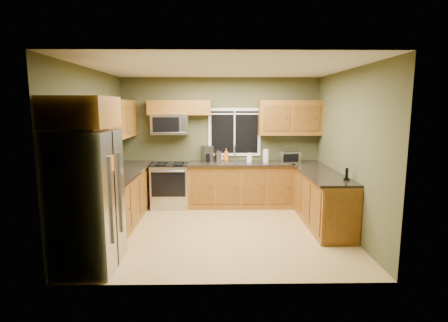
{
  "coord_description": "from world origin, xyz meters",
  "views": [
    {
      "loc": [
        -0.05,
        -5.69,
        2.1
      ],
      "look_at": [
        0.05,
        0.35,
        1.15
      ],
      "focal_mm": 28.0,
      "sensor_mm": 36.0,
      "label": 1
    }
  ],
  "objects_px": {
    "cordless_phone": "(347,177)",
    "soap_bottle_a": "(226,155)",
    "range": "(171,185)",
    "paper_towel_roll": "(266,156)",
    "kettle": "(218,156)",
    "soap_bottle_c": "(221,157)",
    "toaster_oven": "(289,157)",
    "coffee_maker": "(207,154)",
    "microwave": "(170,124)",
    "soap_bottle_b": "(250,157)",
    "refrigerator": "(87,200)"
  },
  "relations": [
    {
      "from": "microwave",
      "to": "soap_bottle_c",
      "type": "xyz_separation_m",
      "value": [
        1.05,
        0.09,
        -0.71
      ]
    },
    {
      "from": "microwave",
      "to": "cordless_phone",
      "type": "relative_size",
      "value": 3.87
    },
    {
      "from": "range",
      "to": "soap_bottle_b",
      "type": "relative_size",
      "value": 4.66
    },
    {
      "from": "paper_towel_roll",
      "to": "kettle",
      "type": "bearing_deg",
      "value": 173.1
    },
    {
      "from": "refrigerator",
      "to": "microwave",
      "type": "distance_m",
      "value": 3.1
    },
    {
      "from": "coffee_maker",
      "to": "soap_bottle_b",
      "type": "relative_size",
      "value": 1.66
    },
    {
      "from": "kettle",
      "to": "paper_towel_roll",
      "type": "bearing_deg",
      "value": -6.9
    },
    {
      "from": "microwave",
      "to": "toaster_oven",
      "type": "bearing_deg",
      "value": -4.39
    },
    {
      "from": "soap_bottle_a",
      "to": "cordless_phone",
      "type": "relative_size",
      "value": 1.38
    },
    {
      "from": "range",
      "to": "soap_bottle_a",
      "type": "bearing_deg",
      "value": 11.14
    },
    {
      "from": "range",
      "to": "cordless_phone",
      "type": "distance_m",
      "value": 3.55
    },
    {
      "from": "kettle",
      "to": "soap_bottle_c",
      "type": "xyz_separation_m",
      "value": [
        0.05,
        0.08,
        -0.04
      ]
    },
    {
      "from": "coffee_maker",
      "to": "paper_towel_roll",
      "type": "height_order",
      "value": "coffee_maker"
    },
    {
      "from": "soap_bottle_c",
      "to": "cordless_phone",
      "type": "height_order",
      "value": "cordless_phone"
    },
    {
      "from": "soap_bottle_b",
      "to": "kettle",
      "type": "bearing_deg",
      "value": 172.85
    },
    {
      "from": "range",
      "to": "microwave",
      "type": "distance_m",
      "value": 1.27
    },
    {
      "from": "range",
      "to": "paper_towel_roll",
      "type": "height_order",
      "value": "paper_towel_roll"
    },
    {
      "from": "coffee_maker",
      "to": "soap_bottle_c",
      "type": "height_order",
      "value": "coffee_maker"
    },
    {
      "from": "kettle",
      "to": "soap_bottle_b",
      "type": "relative_size",
      "value": 1.33
    },
    {
      "from": "soap_bottle_a",
      "to": "toaster_oven",
      "type": "bearing_deg",
      "value": -12.32
    },
    {
      "from": "microwave",
      "to": "soap_bottle_a",
      "type": "distance_m",
      "value": 1.34
    },
    {
      "from": "toaster_oven",
      "to": "soap_bottle_b",
      "type": "bearing_deg",
      "value": 171.44
    },
    {
      "from": "range",
      "to": "coffee_maker",
      "type": "distance_m",
      "value": 1.0
    },
    {
      "from": "soap_bottle_a",
      "to": "range",
      "type": "bearing_deg",
      "value": -168.86
    },
    {
      "from": "range",
      "to": "paper_towel_roll",
      "type": "xyz_separation_m",
      "value": [
        1.99,
        0.03,
        0.61
      ]
    },
    {
      "from": "refrigerator",
      "to": "range",
      "type": "relative_size",
      "value": 1.92
    },
    {
      "from": "paper_towel_roll",
      "to": "cordless_phone",
      "type": "relative_size",
      "value": 1.52
    },
    {
      "from": "soap_bottle_a",
      "to": "soap_bottle_b",
      "type": "bearing_deg",
      "value": -18.31
    },
    {
      "from": "coffee_maker",
      "to": "soap_bottle_c",
      "type": "distance_m",
      "value": 0.3
    },
    {
      "from": "coffee_maker",
      "to": "kettle",
      "type": "xyz_separation_m",
      "value": [
        0.23,
        -0.02,
        -0.03
      ]
    },
    {
      "from": "range",
      "to": "kettle",
      "type": "height_order",
      "value": "kettle"
    },
    {
      "from": "toaster_oven",
      "to": "cordless_phone",
      "type": "distance_m",
      "value": 1.81
    },
    {
      "from": "range",
      "to": "cordless_phone",
      "type": "height_order",
      "value": "cordless_phone"
    },
    {
      "from": "toaster_oven",
      "to": "soap_bottle_c",
      "type": "xyz_separation_m",
      "value": [
        -1.42,
        0.28,
        -0.04
      ]
    },
    {
      "from": "refrigerator",
      "to": "range",
      "type": "xyz_separation_m",
      "value": [
        0.69,
        2.77,
        -0.43
      ]
    },
    {
      "from": "kettle",
      "to": "range",
      "type": "bearing_deg",
      "value": -171.4
    },
    {
      "from": "refrigerator",
      "to": "paper_towel_roll",
      "type": "bearing_deg",
      "value": 46.23
    },
    {
      "from": "refrigerator",
      "to": "soap_bottle_a",
      "type": "distance_m",
      "value": 3.53
    },
    {
      "from": "soap_bottle_b",
      "to": "paper_towel_roll",
      "type": "bearing_deg",
      "value": -6.42
    },
    {
      "from": "microwave",
      "to": "soap_bottle_b",
      "type": "distance_m",
      "value": 1.8
    },
    {
      "from": "toaster_oven",
      "to": "soap_bottle_b",
      "type": "relative_size",
      "value": 2.22
    },
    {
      "from": "range",
      "to": "soap_bottle_b",
      "type": "bearing_deg",
      "value": 2.36
    },
    {
      "from": "refrigerator",
      "to": "paper_towel_roll",
      "type": "height_order",
      "value": "refrigerator"
    },
    {
      "from": "soap_bottle_a",
      "to": "microwave",
      "type": "bearing_deg",
      "value": -175.39
    },
    {
      "from": "refrigerator",
      "to": "soap_bottle_b",
      "type": "relative_size",
      "value": 8.95
    },
    {
      "from": "microwave",
      "to": "kettle",
      "type": "xyz_separation_m",
      "value": [
        1.0,
        0.02,
        -0.67
      ]
    },
    {
      "from": "toaster_oven",
      "to": "cordless_phone",
      "type": "height_order",
      "value": "toaster_oven"
    },
    {
      "from": "cordless_phone",
      "to": "soap_bottle_a",
      "type": "bearing_deg",
      "value": 132.8
    },
    {
      "from": "refrigerator",
      "to": "range",
      "type": "height_order",
      "value": "refrigerator"
    },
    {
      "from": "coffee_maker",
      "to": "refrigerator",
      "type": "bearing_deg",
      "value": -116.35
    }
  ]
}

